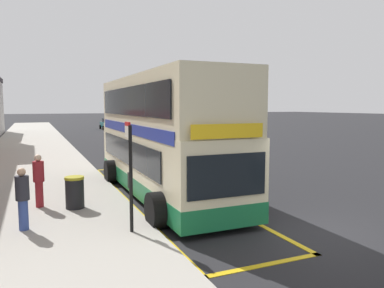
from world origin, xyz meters
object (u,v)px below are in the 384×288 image
Objects in this scene: parked_car_teal_ahead at (108,124)px; litter_bin at (75,192)px; double_decker_bus at (162,140)px; pedestrian_further_back at (39,179)px; pedestrian_waiting_near_sign at (23,197)px; bus_stop_sign at (130,168)px.

parked_car_teal_ahead is 4.20× the size of litter_bin.
double_decker_bus is 6.07× the size of pedestrian_further_back.
pedestrian_waiting_near_sign is 2.20m from litter_bin.
pedestrian_further_back is at bearing 150.50° from litter_bin.
pedestrian_waiting_near_sign is at bearing -149.10° from double_decker_bus.
pedestrian_further_back is at bearing -171.60° from double_decker_bus.
bus_stop_sign is at bearing -68.52° from litter_bin.
bus_stop_sign is (-2.20, -4.00, -0.29)m from double_decker_bus.
pedestrian_further_back reaches higher than parked_car_teal_ahead.
parked_car_teal_ahead is at bearing 76.60° from pedestrian_waiting_near_sign.
bus_stop_sign is at bearing -57.82° from pedestrian_further_back.
pedestrian_waiting_near_sign is (-10.20, -42.81, 0.22)m from parked_car_teal_ahead.
double_decker_bus reaches higher than bus_stop_sign.
pedestrian_further_back is (-2.11, 3.36, -0.72)m from bus_stop_sign.
double_decker_bus is 3.79m from litter_bin.
parked_car_teal_ahead is (7.67, 43.97, -0.97)m from bus_stop_sign.
bus_stop_sign is 0.66× the size of parked_car_teal_ahead.
bus_stop_sign is at bearing -102.15° from parked_car_teal_ahead.
litter_bin is (1.44, 1.62, -0.38)m from pedestrian_waiting_near_sign.
double_decker_bus is 3.66× the size of bus_stop_sign.
parked_car_teal_ahead is 41.78m from pedestrian_further_back.
double_decker_bus is 10.21× the size of litter_bin.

